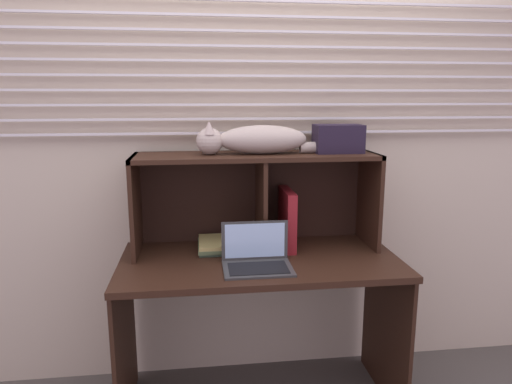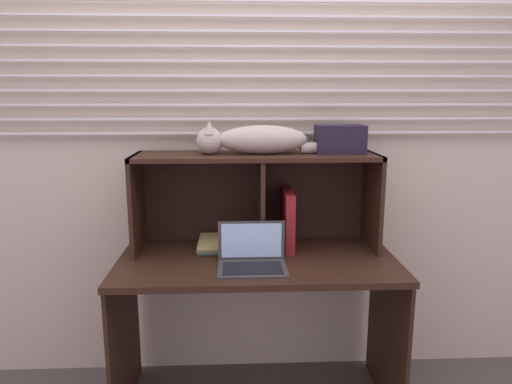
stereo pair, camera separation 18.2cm
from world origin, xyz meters
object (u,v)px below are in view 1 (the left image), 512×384
Objects in this scene: laptop at (257,258)px; storage_box at (338,139)px; book_stack at (215,245)px; cat at (255,140)px; binder_upright at (287,219)px.

storage_box is at bearing 30.87° from laptop.
book_stack is (-0.18, 0.26, -0.01)m from laptop.
cat is 3.01× the size of storage_box.
laptop is 1.26× the size of book_stack.
laptop is 0.34m from binder_upright.
binder_upright is 0.47m from storage_box.
storage_box reaches higher than book_stack.
cat is 0.41m from storage_box.
cat is at bearing -180.00° from storage_box.
binder_upright is (0.19, 0.26, 0.11)m from laptop.
binder_upright is at bearing 0.00° from cat.
book_stack is (-0.20, -0.00, -0.52)m from cat.
storage_box reaches higher than laptop.
cat reaches higher than book_stack.
storage_box is at bearing 0.00° from cat.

